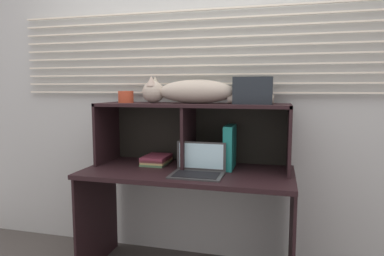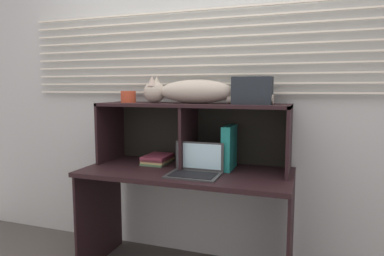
{
  "view_description": "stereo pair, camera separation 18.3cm",
  "coord_description": "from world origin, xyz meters",
  "views": [
    {
      "loc": [
        0.6,
        -2.0,
        1.31
      ],
      "look_at": [
        0.0,
        0.31,
        1.03
      ],
      "focal_mm": 31.89,
      "sensor_mm": 36.0,
      "label": 1
    },
    {
      "loc": [
        0.77,
        -1.95,
        1.31
      ],
      "look_at": [
        0.0,
        0.31,
        1.03
      ],
      "focal_mm": 31.89,
      "sensor_mm": 36.0,
      "label": 2
    }
  ],
  "objects": [
    {
      "name": "small_basket",
      "position": [
        -0.5,
        0.31,
        1.25
      ],
      "size": [
        0.11,
        0.11,
        0.09
      ],
      "primitive_type": "cylinder",
      "color": "#BD4529",
      "rests_on": "hutch_shelf_unit"
    },
    {
      "name": "back_panel_with_blinds",
      "position": [
        0.0,
        0.55,
        1.26
      ],
      "size": [
        4.4,
        0.08,
        2.5
      ],
      "color": "#B5B8B3",
      "rests_on": "ground"
    },
    {
      "name": "cat",
      "position": [
        -0.01,
        0.31,
        1.29
      ],
      "size": [
        0.92,
        0.18,
        0.19
      ],
      "color": "#B6A895",
      "rests_on": "hutch_shelf_unit"
    },
    {
      "name": "binder_upright",
      "position": [
        0.27,
        0.31,
        0.91
      ],
      "size": [
        0.06,
        0.24,
        0.3
      ],
      "primitive_type": "cube",
      "color": "#1B7C73",
      "rests_on": "desk"
    },
    {
      "name": "hutch_shelf_unit",
      "position": [
        -0.0,
        0.34,
        1.07
      ],
      "size": [
        1.34,
        0.38,
        0.45
      ],
      "color": "black",
      "rests_on": "desk"
    },
    {
      "name": "desk",
      "position": [
        0.0,
        0.18,
        0.61
      ],
      "size": [
        1.41,
        0.65,
        0.76
      ],
      "color": "black",
      "rests_on": "ground"
    },
    {
      "name": "book_stack",
      "position": [
        -0.27,
        0.31,
        0.79
      ],
      "size": [
        0.18,
        0.25,
        0.06
      ],
      "color": "#496C48",
      "rests_on": "desk"
    },
    {
      "name": "laptop",
      "position": [
        0.1,
        0.09,
        0.8
      ],
      "size": [
        0.33,
        0.25,
        0.2
      ],
      "color": "#353535",
      "rests_on": "desk"
    },
    {
      "name": "storage_box",
      "position": [
        0.42,
        0.31,
        1.29
      ],
      "size": [
        0.26,
        0.15,
        0.18
      ],
      "primitive_type": "cube",
      "color": "#1E252A",
      "rests_on": "hutch_shelf_unit"
    }
  ]
}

